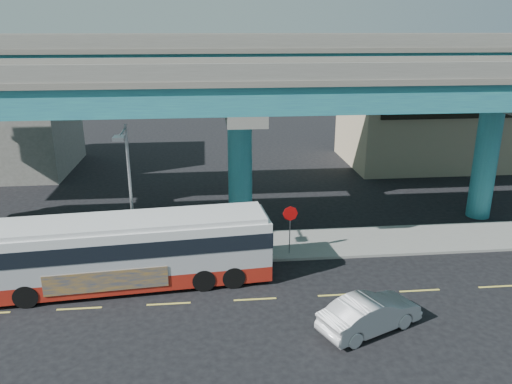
{
  "coord_description": "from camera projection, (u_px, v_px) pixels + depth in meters",
  "views": [
    {
      "loc": [
        -2.03,
        -20.74,
        12.11
      ],
      "look_at": [
        0.48,
        4.0,
        3.86
      ],
      "focal_mm": 35.0,
      "sensor_mm": 36.0,
      "label": 1
    }
  ],
  "objects": [
    {
      "name": "stop_sign",
      "position": [
        290.0,
        219.0,
        27.08
      ],
      "size": [
        0.83,
        0.1,
        2.78
      ],
      "rotation": [
        0.0,
        0.0,
        -0.32
      ],
      "color": "gray",
      "rests_on": "sidewalk"
    },
    {
      "name": "sidewalk",
      "position": [
        245.0,
        246.0,
        28.76
      ],
      "size": [
        70.0,
        4.0,
        0.15
      ],
      "primitive_type": "cube",
      "color": "gray",
      "rests_on": "ground"
    },
    {
      "name": "ground",
      "position": [
        254.0,
        296.0,
        23.59
      ],
      "size": [
        120.0,
        120.0,
        0.0
      ],
      "primitive_type": "plane",
      "color": "black",
      "rests_on": "ground"
    },
    {
      "name": "transit_bus",
      "position": [
        132.0,
        249.0,
        24.12
      ],
      "size": [
        13.66,
        4.08,
        3.46
      ],
      "rotation": [
        0.0,
        0.0,
        0.09
      ],
      "color": "#9E1D13",
      "rests_on": "ground"
    },
    {
      "name": "viaduct",
      "position": [
        239.0,
        80.0,
        29.31
      ],
      "size": [
        52.0,
        12.4,
        11.7
      ],
      "color": "#215E7F",
      "rests_on": "ground"
    },
    {
      "name": "sedan",
      "position": [
        370.0,
        314.0,
        20.78
      ],
      "size": [
        5.04,
        5.77,
        1.51
      ],
      "primitive_type": "imported",
      "rotation": [
        0.0,
        0.0,
        2.0
      ],
      "color": "#B7B7BC",
      "rests_on": "ground"
    },
    {
      "name": "parked_car",
      "position": [
        87.0,
        238.0,
        27.87
      ],
      "size": [
        3.08,
        4.79,
        1.44
      ],
      "primitive_type": "imported",
      "rotation": [
        0.0,
        0.0,
        1.41
      ],
      "color": "#313036",
      "rests_on": "sidewalk"
    },
    {
      "name": "building_beige",
      "position": [
        424.0,
        125.0,
        45.92
      ],
      "size": [
        14.0,
        10.23,
        7.0
      ],
      "color": "tan",
      "rests_on": "ground"
    },
    {
      "name": "street_lamp",
      "position": [
        128.0,
        178.0,
        24.71
      ],
      "size": [
        0.5,
        2.44,
        7.42
      ],
      "color": "gray",
      "rests_on": "sidewalk"
    },
    {
      "name": "lane_markings",
      "position": [
        255.0,
        299.0,
        23.31
      ],
      "size": [
        58.0,
        0.12,
        0.01
      ],
      "color": "#D8C64C",
      "rests_on": "ground"
    }
  ]
}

